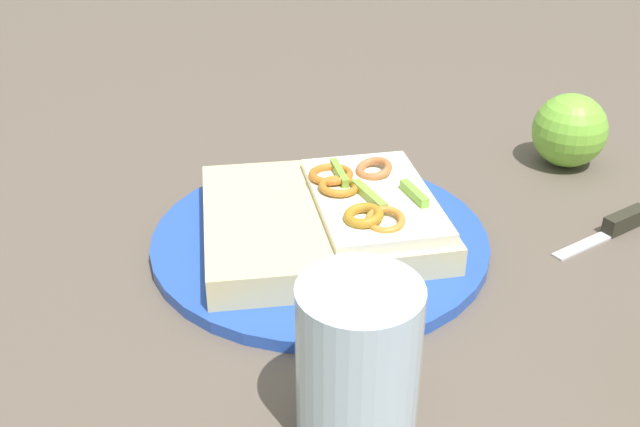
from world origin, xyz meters
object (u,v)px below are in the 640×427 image
object	(u,v)px
drinking_glass	(358,364)
plate	(320,240)
bread_slice_side	(266,227)
apple_2	(570,130)
knife	(615,226)
sandwich	(372,211)

from	to	relation	value
drinking_glass	plate	bearing A→B (deg)	-129.36
plate	bread_slice_side	bearing A→B (deg)	-34.11
apple_2	knife	bearing A→B (deg)	47.36
drinking_glass	knife	xyz separation A→B (m)	(-0.32, 0.00, -0.05)
plate	sandwich	distance (m)	0.05
sandwich	knife	bearing A→B (deg)	81.86
plate	apple_2	distance (m)	0.29
plate	knife	world-z (taller)	knife
drinking_glass	knife	size ratio (longest dim) A/B	0.96
bread_slice_side	knife	size ratio (longest dim) A/B	1.67
plate	bread_slice_side	size ratio (longest dim) A/B	1.54
bread_slice_side	knife	bearing A→B (deg)	87.32
drinking_glass	bread_slice_side	bearing A→B (deg)	-117.09
bread_slice_side	knife	xyz separation A→B (m)	(-0.23, 0.19, -0.02)
sandwich	apple_2	distance (m)	0.25
bread_slice_side	drinking_glass	bearing A→B (deg)	10.05
sandwich	drinking_glass	size ratio (longest dim) A/B	1.83
bread_slice_side	drinking_glass	distance (m)	0.21
bread_slice_side	drinking_glass	size ratio (longest dim) A/B	1.74
plate	knife	size ratio (longest dim) A/B	2.56
knife	sandwich	bearing A→B (deg)	-30.79
sandwich	apple_2	bearing A→B (deg)	114.16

